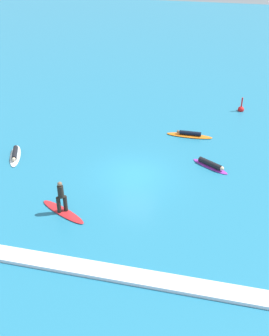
{
  "coord_description": "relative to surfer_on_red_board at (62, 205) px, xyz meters",
  "views": [
    {
      "loc": [
        4.68,
        -20.29,
        13.43
      ],
      "look_at": [
        0.0,
        0.0,
        0.5
      ],
      "focal_mm": 43.48,
      "sensor_mm": 36.0,
      "label": 1
    }
  ],
  "objects": [
    {
      "name": "surfer_on_white_board",
      "position": [
        -5.26,
        4.88,
        -0.37
      ],
      "size": [
        1.71,
        2.9,
        0.39
      ],
      "rotation": [
        0.0,
        0.0,
        5.11
      ],
      "color": "white",
      "rests_on": "ground_plane"
    },
    {
      "name": "marker_buoy",
      "position": [
        9.12,
        15.73,
        -0.33
      ],
      "size": [
        0.5,
        0.5,
        1.26
      ],
      "color": "red",
      "rests_on": "ground_plane"
    },
    {
      "name": "surfer_on_orange_board",
      "position": [
        5.56,
        10.32,
        -0.38
      ],
      "size": [
        3.26,
        0.7,
        0.4
      ],
      "rotation": [
        0.0,
        0.0,
        3.14
      ],
      "color": "orange",
      "rests_on": "ground_plane"
    },
    {
      "name": "surfer_on_red_board",
      "position": [
        0.0,
        0.0,
        0.0
      ],
      "size": [
        3.04,
        1.94,
        1.95
      ],
      "rotation": [
        0.0,
        0.0,
        5.82
      ],
      "color": "red",
      "rests_on": "ground_plane"
    },
    {
      "name": "surfer_on_purple_board",
      "position": [
        7.33,
        6.42,
        -0.34
      ],
      "size": [
        2.5,
        1.85,
        0.41
      ],
      "rotation": [
        0.0,
        0.0,
        5.73
      ],
      "color": "purple",
      "rests_on": "ground_plane"
    },
    {
      "name": "ground_plane",
      "position": [
        2.89,
        4.45,
        -0.51
      ],
      "size": [
        120.0,
        120.0,
        0.0
      ],
      "primitive_type": "plane",
      "color": "teal",
      "rests_on": "ground"
    },
    {
      "name": "wave_crest",
      "position": [
        2.89,
        -3.65,
        -0.42
      ],
      "size": [
        22.85,
        0.9,
        0.18
      ],
      "primitive_type": "cube",
      "color": "white",
      "rests_on": "ground_plane"
    }
  ]
}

